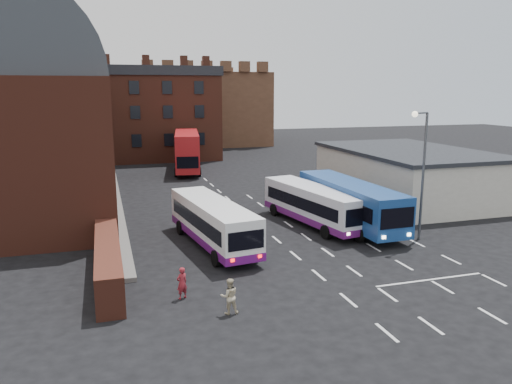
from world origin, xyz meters
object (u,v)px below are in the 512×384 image
object	(u,v)px
bus_white_inbound	(313,203)
pedestrian_red	(182,283)
pedestrian_beige	(229,296)
bus_white_outbound	(213,220)
bus_blue	(349,200)
street_lamp	(421,164)
bus_red_double	(187,151)

from	to	relation	value
bus_white_inbound	pedestrian_red	xyz separation A→B (m)	(-10.65, -9.76, -0.86)
pedestrian_beige	bus_white_outbound	bearing A→B (deg)	-93.80
bus_blue	pedestrian_beige	size ratio (longest dim) A/B	7.23
bus_blue	pedestrian_beige	distance (m)	15.76
bus_white_outbound	street_lamp	distance (m)	13.11
bus_red_double	pedestrian_beige	size ratio (longest dim) A/B	7.40
bus_blue	pedestrian_red	xyz separation A→B (m)	(-12.94, -8.83, -1.06)
bus_white_outbound	bus_blue	bearing A→B (deg)	1.46
bus_blue	bus_red_double	xyz separation A→B (m)	(-6.75, 26.56, 0.59)
bus_white_inbound	pedestrian_beige	xyz separation A→B (m)	(-8.99, -11.88, -0.82)
bus_white_inbound	street_lamp	xyz separation A→B (m)	(4.78, -5.22, 3.25)
bus_white_outbound	pedestrian_beige	xyz separation A→B (m)	(-1.35, -9.36, -0.82)
bus_white_outbound	pedestrian_beige	bearing A→B (deg)	-105.86
bus_white_inbound	bus_red_double	bearing A→B (deg)	-90.06
pedestrian_red	pedestrian_beige	bearing A→B (deg)	102.22
bus_white_outbound	street_lamp	xyz separation A→B (m)	(12.42, -2.69, 3.25)
street_lamp	bus_blue	bearing A→B (deg)	120.10
bus_blue	bus_red_double	bearing A→B (deg)	-77.41
bus_white_inbound	pedestrian_beige	world-z (taller)	bus_white_inbound
street_lamp	pedestrian_red	distance (m)	16.60
bus_white_outbound	bus_blue	world-z (taller)	bus_blue
bus_red_double	street_lamp	xyz separation A→B (m)	(9.24, -30.86, 2.46)
bus_blue	pedestrian_red	size ratio (longest dim) A/B	7.61
bus_white_inbound	pedestrian_red	world-z (taller)	bus_white_inbound
bus_blue	bus_red_double	world-z (taller)	bus_red_double
bus_white_inbound	bus_blue	distance (m)	2.48
bus_blue	street_lamp	size ratio (longest dim) A/B	1.40
bus_white_inbound	bus_blue	xyz separation A→B (m)	(2.29, -0.92, 0.21)
bus_red_double	pedestrian_beige	world-z (taller)	bus_red_double
bus_white_outbound	bus_red_double	xyz separation A→B (m)	(3.18, 28.16, 0.79)
bus_white_inbound	bus_white_outbound	bearing A→B (deg)	8.32
street_lamp	bus_red_double	bearing A→B (deg)	106.67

